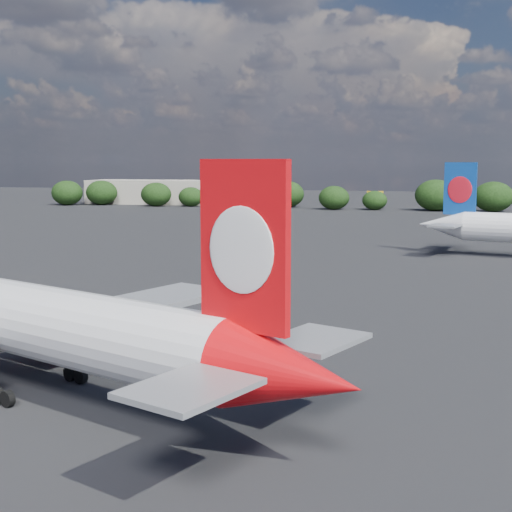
# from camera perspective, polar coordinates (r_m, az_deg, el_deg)

# --- Properties ---
(ground) EXTENTS (500.00, 500.00, 0.00)m
(ground) POSITION_cam_1_polar(r_m,az_deg,el_deg) (102.94, -2.34, -0.65)
(ground) COLOR black
(ground) RESTS_ON ground
(qantas_airliner) EXTENTS (44.08, 42.44, 14.99)m
(qantas_airliner) POSITION_cam_1_polar(r_m,az_deg,el_deg) (48.25, -17.60, -5.09)
(qantas_airliner) COLOR white
(qantas_airliner) RESTS_ON ground
(terminal_building) EXTENTS (42.00, 16.00, 8.00)m
(terminal_building) POSITION_cam_1_polar(r_m,az_deg,el_deg) (248.28, -8.40, 5.10)
(terminal_building) COLOR #A49B8D
(terminal_building) RESTS_ON ground
(highway_sign) EXTENTS (6.00, 0.30, 4.50)m
(highway_sign) POSITION_cam_1_polar(r_m,az_deg,el_deg) (219.12, 1.51, 4.62)
(highway_sign) COLOR #135F25
(highway_sign) RESTS_ON ground
(billboard_yellow) EXTENTS (5.00, 0.30, 5.50)m
(billboard_yellow) POSITION_cam_1_polar(r_m,az_deg,el_deg) (220.75, 9.50, 4.73)
(billboard_yellow) COLOR yellow
(billboard_yellow) RESTS_ON ground
(horizon_treeline) EXTENTS (200.87, 16.53, 9.22)m
(horizon_treeline) POSITION_cam_1_polar(r_m,az_deg,el_deg) (218.10, 9.00, 4.75)
(horizon_treeline) COLOR black
(horizon_treeline) RESTS_ON ground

